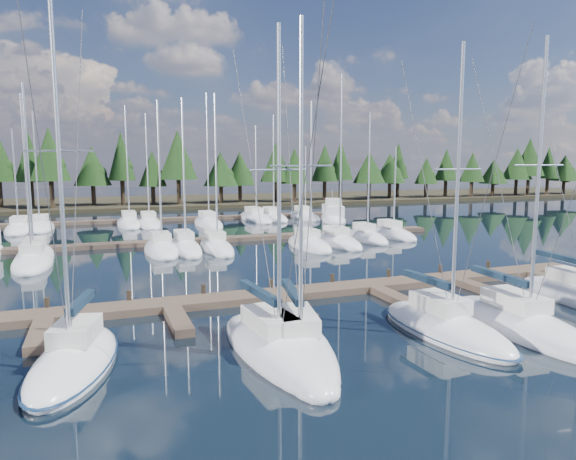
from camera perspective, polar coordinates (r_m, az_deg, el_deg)
name	(u,v)px	position (r m, az deg, el deg)	size (l,w,h in m)	color
ground	(226,261)	(40.86, -6.85, -3.41)	(260.00, 260.00, 0.00)	black
far_shore	(150,202)	(99.73, -15.05, 3.01)	(220.00, 30.00, 0.60)	#2C2718
main_dock	(280,297)	(28.98, -0.88, -7.49)	(44.00, 6.13, 0.90)	brown
back_docks	(186,228)	(59.82, -11.30, 0.17)	(50.00, 21.80, 0.40)	brown
front_sailboat_1	(74,361)	(21.47, -22.65, -13.27)	(4.57, 8.15, 14.73)	white
front_sailboat_2	(274,349)	(21.12, -1.54, -13.06)	(3.42, 9.48, 13.51)	white
front_sailboat_3	(298,348)	(21.17, 1.15, -12.99)	(4.34, 9.25, 13.78)	white
front_sailboat_4	(445,328)	(24.67, 17.00, -10.34)	(3.36, 8.56, 13.48)	white
front_sailboat_5	(521,325)	(26.29, 24.43, -9.58)	(3.50, 9.67, 13.79)	white
back_sailboat_rows	(191,233)	(55.62, -10.71, -0.30)	(43.73, 33.56, 16.70)	white
motor_yacht_right	(333,216)	(68.85, 5.01, 1.51)	(6.10, 10.16, 4.83)	white
tree_line	(149,165)	(89.49, -15.22, 6.98)	(185.32, 11.42, 12.57)	black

